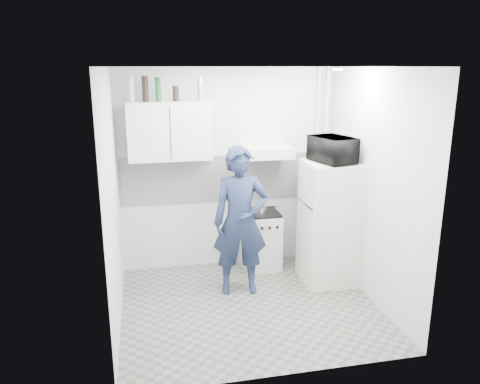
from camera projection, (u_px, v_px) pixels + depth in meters
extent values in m
plane|color=slate|center=(249.00, 306.00, 5.25)|extent=(2.80, 2.80, 0.00)
plane|color=white|center=(251.00, 67.00, 4.58)|extent=(2.80, 2.80, 0.00)
plane|color=silver|center=(228.00, 170.00, 6.09)|extent=(2.80, 0.00, 2.80)
plane|color=silver|center=(113.00, 202.00, 4.63)|extent=(0.00, 2.60, 2.60)
plane|color=silver|center=(372.00, 188.00, 5.19)|extent=(0.00, 2.60, 2.60)
imported|color=#1D2742|center=(240.00, 221.00, 5.39)|extent=(0.68, 0.49, 1.75)
cube|color=silver|center=(261.00, 241.00, 6.18)|extent=(0.47, 0.47, 0.75)
cube|color=white|center=(329.00, 223.00, 5.70)|extent=(0.64, 0.64, 1.51)
cube|color=black|center=(261.00, 213.00, 6.08)|extent=(0.45, 0.45, 0.03)
cylinder|color=silver|center=(260.00, 210.00, 6.01)|extent=(0.17, 0.17, 0.09)
imported|color=black|center=(333.00, 150.00, 5.46)|extent=(0.62, 0.50, 0.30)
cylinder|color=#B2B7BC|center=(131.00, 89.00, 5.42)|extent=(0.07, 0.07, 0.29)
cylinder|color=black|center=(145.00, 89.00, 5.45)|extent=(0.08, 0.08, 0.30)
cylinder|color=#144C1E|center=(158.00, 89.00, 5.49)|extent=(0.07, 0.07, 0.28)
cylinder|color=black|center=(176.00, 94.00, 5.54)|extent=(0.07, 0.07, 0.18)
cylinder|color=silver|center=(200.00, 89.00, 5.59)|extent=(0.07, 0.07, 0.28)
cube|color=white|center=(169.00, 131.00, 5.64)|extent=(1.00, 0.35, 0.70)
cube|color=silver|center=(267.00, 151.00, 5.88)|extent=(0.60, 0.50, 0.14)
cube|color=white|center=(228.00, 177.00, 6.11)|extent=(2.74, 0.03, 0.60)
cylinder|color=silver|center=(324.00, 167.00, 6.28)|extent=(0.05, 0.05, 2.60)
cylinder|color=silver|center=(316.00, 167.00, 6.26)|extent=(0.04, 0.04, 2.60)
cylinder|color=white|center=(338.00, 70.00, 4.97)|extent=(0.10, 0.10, 0.02)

